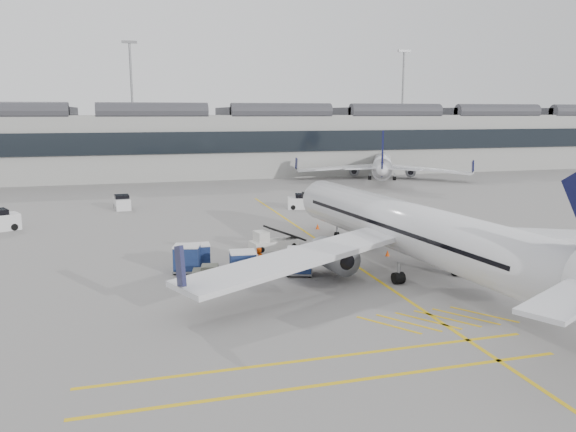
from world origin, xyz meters
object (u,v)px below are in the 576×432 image
object	(u,v)px
baggage_cart_a	(299,261)
ramp_agent_a	(309,260)
airliner_main	(415,231)
ramp_agent_b	(259,260)
pushback_tug	(210,276)
belt_loader	(273,242)

from	to	relation	value
baggage_cart_a	ramp_agent_a	size ratio (longest dim) A/B	1.36
airliner_main	ramp_agent_a	world-z (taller)	airliner_main
ramp_agent_b	pushback_tug	size ratio (longest dim) A/B	0.72
ramp_agent_a	ramp_agent_b	xyz separation A→B (m)	(-3.66, 0.64, 0.08)
belt_loader	baggage_cart_a	bearing A→B (deg)	-102.67
baggage_cart_a	ramp_agent_b	size ratio (longest dim) A/B	1.24
ramp_agent_a	pushback_tug	distance (m)	7.55
belt_loader	ramp_agent_a	world-z (taller)	belt_loader
belt_loader	ramp_agent_b	world-z (taller)	belt_loader
belt_loader	ramp_agent_b	xyz separation A→B (m)	(-2.75, -6.69, 0.33)
baggage_cart_a	pushback_tug	xyz separation A→B (m)	(-6.43, -0.36, -0.48)
baggage_cart_a	pushback_tug	size ratio (longest dim) A/B	0.90
ramp_agent_b	baggage_cart_a	bearing A→B (deg)	110.38
airliner_main	ramp_agent_a	bearing A→B (deg)	153.73
baggage_cart_a	pushback_tug	distance (m)	6.46
belt_loader	baggage_cart_a	world-z (taller)	belt_loader
ramp_agent_a	belt_loader	bearing A→B (deg)	77.62
belt_loader	pushback_tug	xyz separation A→B (m)	(-6.54, -8.52, -0.01)
belt_loader	pushback_tug	size ratio (longest dim) A/B	2.00
baggage_cart_a	ramp_agent_a	xyz separation A→B (m)	(1.02, 0.83, -0.22)
ramp_agent_b	airliner_main	bearing A→B (deg)	122.89
airliner_main	ramp_agent_b	world-z (taller)	airliner_main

